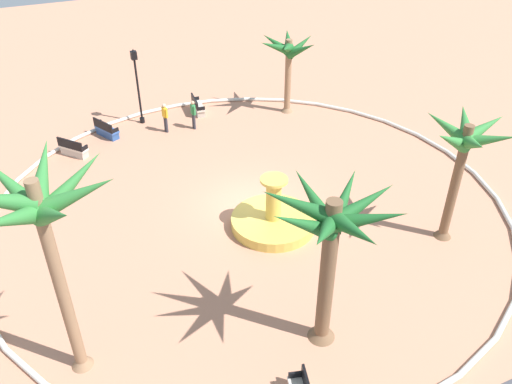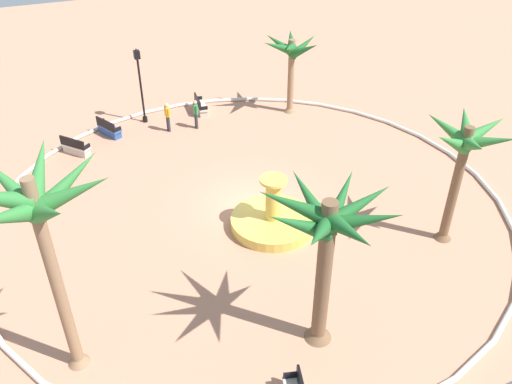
% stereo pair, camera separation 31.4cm
% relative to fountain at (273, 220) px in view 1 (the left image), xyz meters
% --- Properties ---
extents(ground_plane, '(80.00, 80.00, 0.00)m').
position_rel_fountain_xyz_m(ground_plane, '(0.29, -1.89, -0.33)').
color(ground_plane, tan).
extents(plaza_curb, '(22.90, 22.90, 0.20)m').
position_rel_fountain_xyz_m(plaza_curb, '(0.29, -1.89, -0.23)').
color(plaza_curb, silver).
rests_on(plaza_curb, ground).
extents(fountain, '(3.58, 3.58, 2.41)m').
position_rel_fountain_xyz_m(fountain, '(0.00, 0.00, 0.00)').
color(fountain, gold).
rests_on(fountain, ground).
extents(palm_tree_near_fountain, '(3.51, 3.40, 5.41)m').
position_rel_fountain_xyz_m(palm_tree_near_fountain, '(-6.19, 3.50, 3.84)').
color(palm_tree_near_fountain, brown).
rests_on(palm_tree_near_fountain, ground).
extents(palm_tree_by_curb, '(3.54, 3.43, 4.68)m').
position_rel_fountain_xyz_m(palm_tree_by_curb, '(-5.64, -9.95, 3.25)').
color(palm_tree_by_curb, '#8E6B4C').
rests_on(palm_tree_by_curb, ground).
extents(palm_tree_mid_plaza, '(4.10, 4.21, 5.77)m').
position_rel_fountain_xyz_m(palm_tree_mid_plaza, '(1.14, 6.09, 4.05)').
color(palm_tree_mid_plaza, brown).
rests_on(palm_tree_mid_plaza, ground).
extents(palm_tree_far_side, '(4.30, 4.23, 7.20)m').
position_rel_fountain_xyz_m(palm_tree_far_side, '(8.57, 3.98, 5.44)').
color(palm_tree_far_side, '#8E6B4C').
rests_on(palm_tree_far_side, ground).
extents(bench_east, '(1.41, 1.55, 1.00)m').
position_rel_fountain_xyz_m(bench_east, '(6.86, -9.67, 0.01)').
color(bench_east, beige).
rests_on(bench_east, ground).
extents(bench_north, '(1.16, 1.66, 1.00)m').
position_rel_fountain_xyz_m(bench_north, '(4.88, -11.09, 0.01)').
color(bench_north, '#335BA8').
rests_on(bench_north, ground).
extents(bench_southeast, '(0.66, 1.64, 1.00)m').
position_rel_fountain_xyz_m(bench_southeast, '(-0.71, -11.90, 0.01)').
color(bench_southeast, beige).
rests_on(bench_southeast, ground).
extents(lamppost, '(0.32, 0.32, 4.39)m').
position_rel_fountain_xyz_m(lamppost, '(2.68, -12.00, 2.24)').
color(lamppost, black).
rests_on(lamppost, ground).
extents(person_cyclist_helmet, '(0.22, 0.53, 1.69)m').
position_rel_fountain_xyz_m(person_cyclist_helmet, '(0.16, -10.06, 0.62)').
color(person_cyclist_helmet, '#33333D').
rests_on(person_cyclist_helmet, ground).
extents(person_cyclist_photo, '(0.25, 0.52, 1.70)m').
position_rel_fountain_xyz_m(person_cyclist_photo, '(1.71, -10.33, 0.62)').
color(person_cyclist_photo, '#33333D').
rests_on(person_cyclist_photo, ground).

